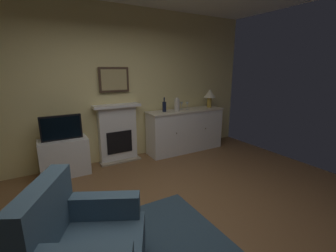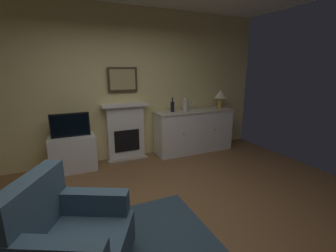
{
  "view_description": "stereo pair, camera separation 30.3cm",
  "coord_description": "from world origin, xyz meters",
  "px_view_note": "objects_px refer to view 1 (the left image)",
  "views": [
    {
      "loc": [
        -1.1,
        -1.97,
        1.74
      ],
      "look_at": [
        0.37,
        0.57,
        1.0
      ],
      "focal_mm": 24.46,
      "sensor_mm": 36.0,
      "label": 1
    },
    {
      "loc": [
        -0.83,
        -2.11,
        1.74
      ],
      "look_at": [
        0.37,
        0.57,
        1.0
      ],
      "focal_mm": 24.46,
      "sensor_mm": 36.0,
      "label": 2
    }
  ],
  "objects_px": {
    "table_lamp": "(210,95)",
    "wine_bottle": "(164,106)",
    "vase_decorative": "(177,104)",
    "armchair": "(83,247)",
    "wine_glass_center": "(187,104)",
    "wine_glass_left": "(182,104)",
    "tv_cabinet": "(65,157)",
    "sideboard_cabinet": "(185,130)",
    "tv_set": "(61,128)",
    "fireplace_unit": "(118,133)",
    "framed_picture": "(114,80)"
  },
  "relations": [
    {
      "from": "sideboard_cabinet",
      "to": "tv_set",
      "type": "bearing_deg",
      "value": -179.81
    },
    {
      "from": "vase_decorative",
      "to": "table_lamp",
      "type": "bearing_deg",
      "value": 3.24
    },
    {
      "from": "vase_decorative",
      "to": "armchair",
      "type": "height_order",
      "value": "vase_decorative"
    },
    {
      "from": "wine_glass_center",
      "to": "armchair",
      "type": "height_order",
      "value": "wine_glass_center"
    },
    {
      "from": "framed_picture",
      "to": "vase_decorative",
      "type": "bearing_deg",
      "value": -12.97
    },
    {
      "from": "vase_decorative",
      "to": "wine_glass_center",
      "type": "bearing_deg",
      "value": 7.38
    },
    {
      "from": "wine_glass_left",
      "to": "wine_glass_center",
      "type": "bearing_deg",
      "value": -24.21
    },
    {
      "from": "wine_bottle",
      "to": "tv_set",
      "type": "distance_m",
      "value": 1.92
    },
    {
      "from": "sideboard_cabinet",
      "to": "fireplace_unit",
      "type": "bearing_deg",
      "value": 172.95
    },
    {
      "from": "sideboard_cabinet",
      "to": "wine_bottle",
      "type": "bearing_deg",
      "value": 176.89
    },
    {
      "from": "sideboard_cabinet",
      "to": "wine_glass_center",
      "type": "relative_size",
      "value": 10.28
    },
    {
      "from": "sideboard_cabinet",
      "to": "table_lamp",
      "type": "distance_m",
      "value": 0.96
    },
    {
      "from": "vase_decorative",
      "to": "tv_set",
      "type": "bearing_deg",
      "value": 178.89
    },
    {
      "from": "table_lamp",
      "to": "wine_glass_left",
      "type": "height_order",
      "value": "table_lamp"
    },
    {
      "from": "wine_glass_center",
      "to": "vase_decorative",
      "type": "height_order",
      "value": "vase_decorative"
    },
    {
      "from": "vase_decorative",
      "to": "wine_bottle",
      "type": "bearing_deg",
      "value": 162.85
    },
    {
      "from": "wine_bottle",
      "to": "tv_set",
      "type": "height_order",
      "value": "wine_bottle"
    },
    {
      "from": "sideboard_cabinet",
      "to": "armchair",
      "type": "distance_m",
      "value": 3.41
    },
    {
      "from": "table_lamp",
      "to": "tv_cabinet",
      "type": "relative_size",
      "value": 0.53
    },
    {
      "from": "framed_picture",
      "to": "fireplace_unit",
      "type": "bearing_deg",
      "value": -90.0
    },
    {
      "from": "wine_glass_left",
      "to": "tv_set",
      "type": "xyz_separation_m",
      "value": [
        -2.33,
        -0.04,
        -0.2
      ]
    },
    {
      "from": "table_lamp",
      "to": "wine_bottle",
      "type": "relative_size",
      "value": 1.38
    },
    {
      "from": "wine_bottle",
      "to": "sideboard_cabinet",
      "type": "bearing_deg",
      "value": -3.11
    },
    {
      "from": "wine_glass_center",
      "to": "vase_decorative",
      "type": "distance_m",
      "value": 0.28
    },
    {
      "from": "framed_picture",
      "to": "wine_bottle",
      "type": "height_order",
      "value": "framed_picture"
    },
    {
      "from": "wine_glass_center",
      "to": "tv_set",
      "type": "distance_m",
      "value": 2.44
    },
    {
      "from": "wine_glass_center",
      "to": "armchair",
      "type": "xyz_separation_m",
      "value": [
        -2.55,
        -2.28,
        -0.64
      ]
    },
    {
      "from": "tv_cabinet",
      "to": "sideboard_cabinet",
      "type": "bearing_deg",
      "value": -0.36
    },
    {
      "from": "sideboard_cabinet",
      "to": "armchair",
      "type": "bearing_deg",
      "value": -137.72
    },
    {
      "from": "table_lamp",
      "to": "wine_bottle",
      "type": "xyz_separation_m",
      "value": [
        -1.13,
        0.03,
        -0.17
      ]
    },
    {
      "from": "sideboard_cabinet",
      "to": "wine_glass_left",
      "type": "distance_m",
      "value": 0.58
    },
    {
      "from": "wine_glass_left",
      "to": "tv_set",
      "type": "distance_m",
      "value": 2.33
    },
    {
      "from": "wine_bottle",
      "to": "table_lamp",
      "type": "bearing_deg",
      "value": -1.37
    },
    {
      "from": "fireplace_unit",
      "to": "tv_set",
      "type": "xyz_separation_m",
      "value": [
        -0.98,
        -0.19,
        0.27
      ]
    },
    {
      "from": "wine_glass_left",
      "to": "armchair",
      "type": "distance_m",
      "value": 3.43
    },
    {
      "from": "armchair",
      "to": "wine_glass_center",
      "type": "bearing_deg",
      "value": 41.8
    },
    {
      "from": "fireplace_unit",
      "to": "tv_cabinet",
      "type": "distance_m",
      "value": 1.02
    },
    {
      "from": "framed_picture",
      "to": "vase_decorative",
      "type": "xyz_separation_m",
      "value": [
        1.18,
        -0.27,
        -0.5
      ]
    },
    {
      "from": "table_lamp",
      "to": "wine_glass_center",
      "type": "relative_size",
      "value": 2.42
    },
    {
      "from": "wine_glass_left",
      "to": "tv_cabinet",
      "type": "height_order",
      "value": "wine_glass_left"
    },
    {
      "from": "wine_glass_center",
      "to": "tv_cabinet",
      "type": "bearing_deg",
      "value": 179.31
    },
    {
      "from": "fireplace_unit",
      "to": "sideboard_cabinet",
      "type": "height_order",
      "value": "fireplace_unit"
    },
    {
      "from": "wine_bottle",
      "to": "tv_set",
      "type": "bearing_deg",
      "value": -178.94
    },
    {
      "from": "fireplace_unit",
      "to": "vase_decorative",
      "type": "relative_size",
      "value": 3.91
    },
    {
      "from": "framed_picture",
      "to": "sideboard_cabinet",
      "type": "distance_m",
      "value": 1.82
    },
    {
      "from": "fireplace_unit",
      "to": "table_lamp",
      "type": "bearing_deg",
      "value": -4.9
    },
    {
      "from": "vase_decorative",
      "to": "sideboard_cabinet",
      "type": "bearing_deg",
      "value": 11.31
    },
    {
      "from": "framed_picture",
      "to": "wine_glass_center",
      "type": "bearing_deg",
      "value": -9.21
    },
    {
      "from": "fireplace_unit",
      "to": "wine_glass_left",
      "type": "height_order",
      "value": "fireplace_unit"
    },
    {
      "from": "tv_cabinet",
      "to": "armchair",
      "type": "xyz_separation_m",
      "value": [
        -0.11,
        -2.31,
        0.07
      ]
    }
  ]
}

